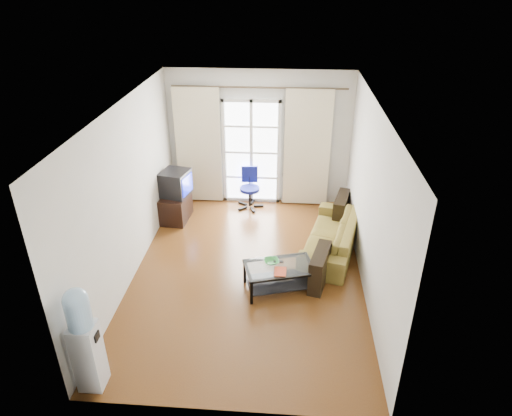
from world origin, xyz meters
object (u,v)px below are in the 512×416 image
(crt_tv, at_px, (174,183))
(task_chair, at_px, (250,196))
(coffee_table, at_px, (279,274))
(tv_stand, at_px, (176,207))
(sofa, at_px, (331,235))
(water_cooler, at_px, (84,338))

(crt_tv, bearing_deg, task_chair, 35.81)
(coffee_table, xyz_separation_m, tv_stand, (-2.05, 2.02, -0.01))
(tv_stand, bearing_deg, crt_tv, 94.29)
(coffee_table, height_order, task_chair, task_chair)
(sofa, relative_size, tv_stand, 3.00)
(sofa, relative_size, water_cooler, 1.51)
(tv_stand, bearing_deg, sofa, -11.89)
(sofa, distance_m, tv_stand, 3.04)
(coffee_table, bearing_deg, sofa, 53.37)
(coffee_table, bearing_deg, crt_tv, 134.72)
(sofa, bearing_deg, coffee_table, -22.32)
(coffee_table, bearing_deg, water_cooler, -137.06)
(tv_stand, bearing_deg, coffee_table, -39.89)
(coffee_table, distance_m, water_cooler, 2.92)
(coffee_table, distance_m, task_chair, 2.75)
(coffee_table, distance_m, tv_stand, 2.88)
(sofa, height_order, water_cooler, water_cooler)
(water_cooler, bearing_deg, coffee_table, 42.77)
(coffee_table, relative_size, crt_tv, 1.87)
(coffee_table, height_order, crt_tv, crt_tv)
(crt_tv, height_order, task_chair, crt_tv)
(sofa, bearing_deg, crt_tv, -93.17)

